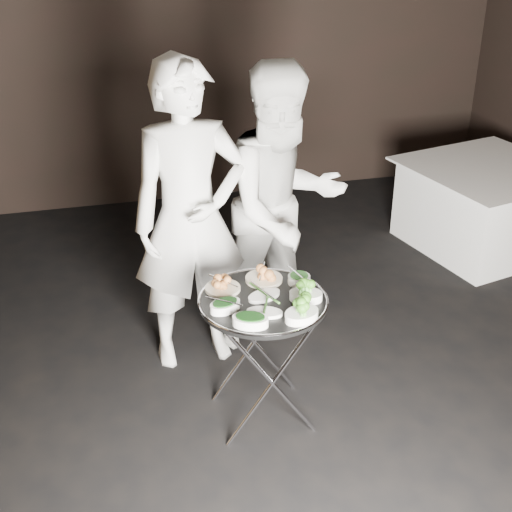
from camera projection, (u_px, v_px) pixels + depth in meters
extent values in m
cube|color=black|center=(288.00, 436.00, 3.96)|extent=(6.00, 7.00, 0.05)
cube|color=black|center=(178.00, 38.00, 6.29)|extent=(6.00, 0.05, 3.00)
cylinder|color=silver|center=(272.00, 383.00, 3.75)|extent=(0.51, 0.02, 0.75)
cylinder|color=silver|center=(272.00, 383.00, 3.75)|extent=(0.51, 0.02, 0.75)
cylinder|color=silver|center=(254.00, 342.00, 4.09)|extent=(0.51, 0.02, 0.75)
cylinder|color=silver|center=(254.00, 342.00, 4.09)|extent=(0.51, 0.02, 0.75)
cylinder|color=silver|center=(223.00, 313.00, 3.71)|extent=(0.02, 0.43, 0.02)
cylinder|color=silver|center=(302.00, 302.00, 3.81)|extent=(0.02, 0.43, 0.02)
cylinder|color=black|center=(263.00, 302.00, 3.74)|extent=(0.67, 0.67, 0.03)
torus|color=silver|center=(263.00, 300.00, 3.74)|extent=(0.69, 0.69, 0.01)
cylinder|color=beige|center=(223.00, 288.00, 3.83)|extent=(0.19, 0.19, 0.02)
cylinder|color=beige|center=(264.00, 279.00, 3.92)|extent=(0.21, 0.21, 0.02)
cylinder|color=white|center=(299.00, 280.00, 3.88)|extent=(0.12, 0.12, 0.05)
cylinder|color=silver|center=(223.00, 280.00, 3.81)|extent=(0.13, 0.17, 0.01)
cylinder|color=silver|center=(262.00, 271.00, 3.90)|extent=(0.09, 0.20, 0.01)
cylinder|color=silver|center=(298.00, 274.00, 3.88)|extent=(0.05, 0.20, 0.01)
cylinder|color=silver|center=(224.00, 301.00, 3.62)|extent=(0.17, 0.13, 0.01)
cylinder|color=silver|center=(306.00, 290.00, 3.72)|extent=(0.14, 0.17, 0.01)
cylinder|color=silver|center=(263.00, 290.00, 3.72)|extent=(0.07, 0.20, 0.01)
imported|color=silver|center=(190.00, 219.00, 4.19)|extent=(0.73, 0.51, 1.91)
imported|color=silver|center=(284.00, 208.00, 4.44)|extent=(1.04, 0.90, 1.83)
cube|color=white|center=(485.00, 208.00, 5.88)|extent=(1.07, 1.07, 0.67)
cube|color=white|center=(492.00, 169.00, 5.72)|extent=(1.21, 1.21, 0.02)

